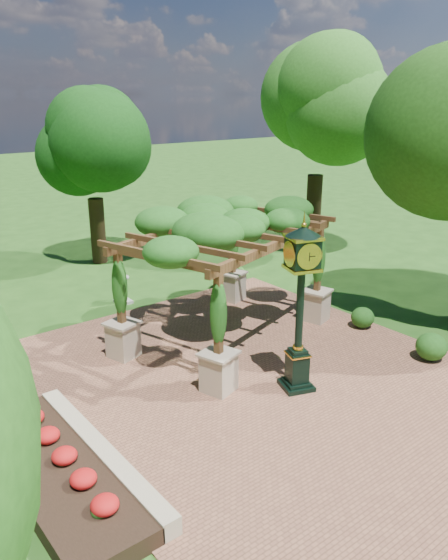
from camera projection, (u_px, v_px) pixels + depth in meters
ground at (290, 395)px, 12.82m from camera, size 120.00×120.00×0.00m
brick_plaza at (261, 378)px, 13.55m from camera, size 10.00×12.00×0.04m
border_wall at (101, 454)px, 10.41m from camera, size 0.35×5.00×0.40m
flower_bed at (55, 474)px, 9.89m from camera, size 1.50×5.00×0.36m
pedestal_clock at (301, 294)px, 12.32m from camera, size 1.02×1.02×4.04m
pergola at (227, 233)px, 14.84m from camera, size 6.86×5.32×3.80m
sundial at (123, 291)px, 18.37m from camera, size 0.54×0.54×0.93m
shrub_front at (431, 347)px, 14.37m from camera, size 0.91×0.91×0.73m
shrub_mid at (363, 317)px, 16.38m from camera, size 0.89×0.89×0.62m
shrub_back at (235, 276)px, 19.89m from camera, size 1.00×1.00×0.77m
tree_north at (91, 146)px, 21.49m from camera, size 3.93×3.93×6.95m
tree_east_far at (319, 112)px, 22.84m from camera, size 4.46×4.46×8.74m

